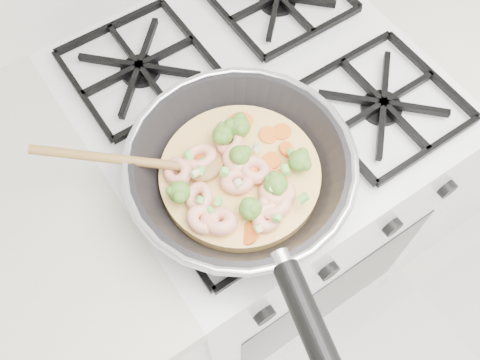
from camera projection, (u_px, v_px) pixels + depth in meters
stove at (253, 200)px, 1.32m from camera, size 0.60×0.60×0.92m
skillet at (241, 174)px, 0.78m from camera, size 0.42×0.50×0.10m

